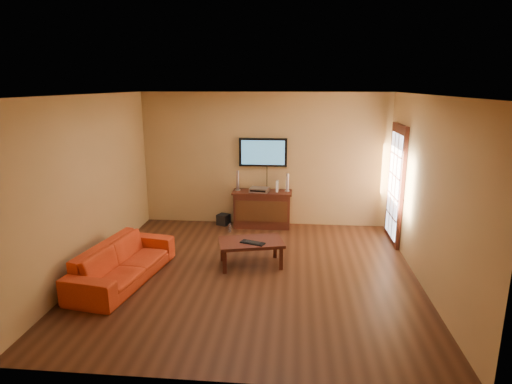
# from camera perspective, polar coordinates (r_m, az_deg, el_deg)

# --- Properties ---
(ground_plane) EXTENTS (5.00, 5.00, 0.00)m
(ground_plane) POSITION_cam_1_polar(r_m,az_deg,el_deg) (6.73, -0.55, -10.81)
(ground_plane) COLOR #371C0F
(ground_plane) RESTS_ON ground
(room_walls) EXTENTS (5.00, 5.00, 5.00)m
(room_walls) POSITION_cam_1_polar(r_m,az_deg,el_deg) (6.82, -0.04, 4.43)
(room_walls) COLOR tan
(room_walls) RESTS_ON ground
(french_door) EXTENTS (0.07, 1.02, 2.22)m
(french_door) POSITION_cam_1_polar(r_m,az_deg,el_deg) (8.18, 18.10, 0.80)
(french_door) COLOR #3A150D
(french_door) RESTS_ON ground
(media_console) EXTENTS (1.19, 0.46, 0.74)m
(media_console) POSITION_cam_1_polar(r_m,az_deg,el_deg) (8.71, 0.82, -2.27)
(media_console) COLOR #3A150D
(media_console) RESTS_ON ground
(television) EXTENTS (0.97, 0.08, 0.57)m
(television) POSITION_cam_1_polar(r_m,az_deg,el_deg) (8.65, 0.95, 5.31)
(television) COLOR black
(television) RESTS_ON ground
(coffee_table) EXTENTS (1.12, 0.83, 0.41)m
(coffee_table) POSITION_cam_1_polar(r_m,az_deg,el_deg) (6.89, -0.66, -6.97)
(coffee_table) COLOR #3A150D
(coffee_table) RESTS_ON ground
(sofa) EXTENTS (0.87, 2.01, 0.76)m
(sofa) POSITION_cam_1_polar(r_m,az_deg,el_deg) (6.67, -17.37, -8.18)
(sofa) COLOR red
(sofa) RESTS_ON ground
(speaker_left) EXTENTS (0.11, 0.11, 0.41)m
(speaker_left) POSITION_cam_1_polar(r_m,az_deg,el_deg) (8.67, -2.46, 1.43)
(speaker_left) COLOR silver
(speaker_left) RESTS_ON media_console
(speaker_right) EXTENTS (0.10, 0.10, 0.37)m
(speaker_right) POSITION_cam_1_polar(r_m,az_deg,el_deg) (8.60, 4.21, 1.18)
(speaker_right) COLOR silver
(speaker_right) RESTS_ON media_console
(av_receiver) EXTENTS (0.41, 0.32, 0.08)m
(av_receiver) POSITION_cam_1_polar(r_m,az_deg,el_deg) (8.58, 0.46, 0.31)
(av_receiver) COLOR silver
(av_receiver) RESTS_ON media_console
(game_console) EXTENTS (0.05, 0.16, 0.22)m
(game_console) POSITION_cam_1_polar(r_m,az_deg,el_deg) (8.60, 2.85, 0.79)
(game_console) COLOR white
(game_console) RESTS_ON media_console
(subwoofer) EXTENTS (0.29, 0.29, 0.22)m
(subwoofer) POSITION_cam_1_polar(r_m,az_deg,el_deg) (8.93, -4.36, -3.67)
(subwoofer) COLOR black
(subwoofer) RESTS_ON ground
(bottle) EXTENTS (0.07, 0.07, 0.19)m
(bottle) POSITION_cam_1_polar(r_m,az_deg,el_deg) (8.49, -3.54, -4.79)
(bottle) COLOR white
(bottle) RESTS_ON ground
(keyboard) EXTENTS (0.41, 0.27, 0.02)m
(keyboard) POSITION_cam_1_polar(r_m,az_deg,el_deg) (6.77, -0.46, -6.77)
(keyboard) COLOR black
(keyboard) RESTS_ON coffee_table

